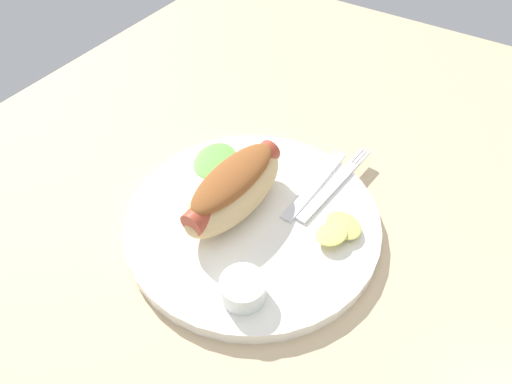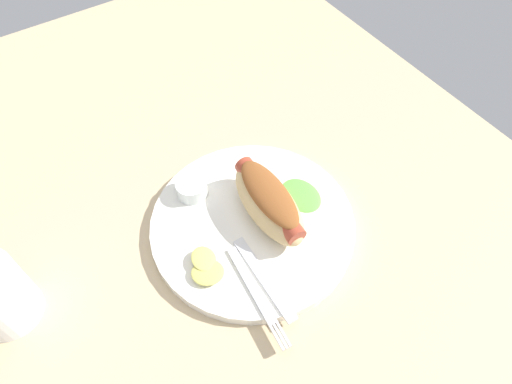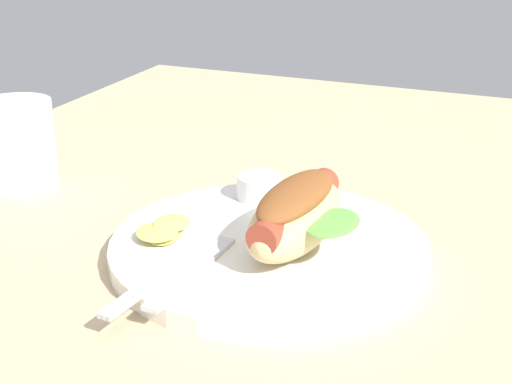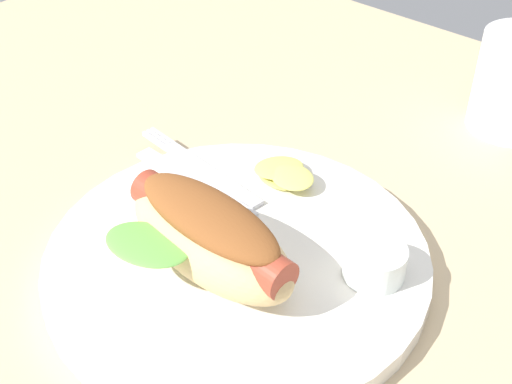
{
  "view_description": "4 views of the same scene",
  "coord_description": "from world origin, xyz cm",
  "px_view_note": "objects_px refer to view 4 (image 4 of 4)",
  "views": [
    {
      "loc": [
        24.2,
        16.61,
        40.45
      ],
      "look_at": [
        -3.43,
        -1.08,
        5.81
      ],
      "focal_mm": 32.84,
      "sensor_mm": 36.0,
      "label": 1
    },
    {
      "loc": [
        -32.04,
        16.72,
        54.32
      ],
      "look_at": [
        -1.78,
        -3.12,
        5.26
      ],
      "focal_mm": 32.43,
      "sensor_mm": 36.0,
      "label": 2
    },
    {
      "loc": [
        -58.93,
        -23.29,
        30.42
      ],
      "look_at": [
        -2.4,
        0.15,
        5.54
      ],
      "focal_mm": 53.4,
      "sensor_mm": 36.0,
      "label": 3
    },
    {
      "loc": [
        21.87,
        -27.86,
        35.3
      ],
      "look_at": [
        -3.14,
        0.25,
        6.11
      ],
      "focal_mm": 48.32,
      "sensor_mm": 36.0,
      "label": 4
    }
  ],
  "objects_px": {
    "sauce_ramekin": "(375,262)",
    "chips_pile": "(283,174)",
    "fork": "(201,168)",
    "hot_dog": "(208,235)",
    "knife": "(194,183)",
    "plate": "(237,259)"
  },
  "relations": [
    {
      "from": "sauce_ramekin",
      "to": "chips_pile",
      "type": "height_order",
      "value": "sauce_ramekin"
    },
    {
      "from": "fork",
      "to": "chips_pile",
      "type": "bearing_deg",
      "value": -145.86
    },
    {
      "from": "hot_dog",
      "to": "fork",
      "type": "relative_size",
      "value": 1.02
    },
    {
      "from": "hot_dog",
      "to": "knife",
      "type": "bearing_deg",
      "value": -34.68
    },
    {
      "from": "sauce_ramekin",
      "to": "fork",
      "type": "bearing_deg",
      "value": 177.27
    },
    {
      "from": "sauce_ramekin",
      "to": "hot_dog",
      "type": "bearing_deg",
      "value": -141.3
    },
    {
      "from": "plate",
      "to": "fork",
      "type": "xyz_separation_m",
      "value": [
        -0.09,
        0.05,
        0.01
      ]
    },
    {
      "from": "plate",
      "to": "sauce_ramekin",
      "type": "distance_m",
      "value": 0.1
    },
    {
      "from": "chips_pile",
      "to": "plate",
      "type": "bearing_deg",
      "value": -71.45
    },
    {
      "from": "knife",
      "to": "fork",
      "type": "bearing_deg",
      "value": -58.62
    },
    {
      "from": "plate",
      "to": "chips_pile",
      "type": "distance_m",
      "value": 0.09
    },
    {
      "from": "sauce_ramekin",
      "to": "knife",
      "type": "distance_m",
      "value": 0.17
    },
    {
      "from": "knife",
      "to": "hot_dog",
      "type": "bearing_deg",
      "value": 143.84
    },
    {
      "from": "plate",
      "to": "hot_dog",
      "type": "bearing_deg",
      "value": -94.03
    },
    {
      "from": "hot_dog",
      "to": "sauce_ramekin",
      "type": "distance_m",
      "value": 0.11
    },
    {
      "from": "hot_dog",
      "to": "plate",
      "type": "bearing_deg",
      "value": -90.86
    },
    {
      "from": "hot_dog",
      "to": "knife",
      "type": "relative_size",
      "value": 1.14
    },
    {
      "from": "fork",
      "to": "chips_pile",
      "type": "distance_m",
      "value": 0.07
    },
    {
      "from": "plate",
      "to": "chips_pile",
      "type": "height_order",
      "value": "chips_pile"
    },
    {
      "from": "plate",
      "to": "knife",
      "type": "bearing_deg",
      "value": 156.49
    },
    {
      "from": "plate",
      "to": "knife",
      "type": "relative_size",
      "value": 2.14
    },
    {
      "from": "plate",
      "to": "chips_pile",
      "type": "relative_size",
      "value": 4.33
    }
  ]
}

